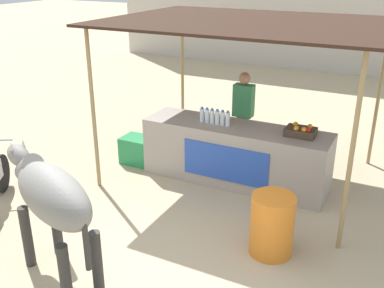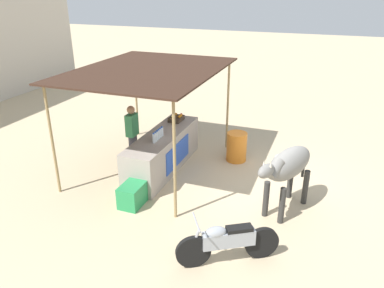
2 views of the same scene
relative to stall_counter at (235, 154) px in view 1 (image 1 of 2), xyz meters
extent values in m
plane|color=tan|center=(0.00, -2.20, -0.48)|extent=(60.00, 60.00, 0.00)
cube|color=#9E9389|center=(0.00, 0.00, 0.00)|extent=(3.00, 0.80, 0.96)
cube|color=#264CB2|center=(0.00, -0.41, 0.00)|extent=(1.40, 0.02, 0.58)
cube|color=#382319|center=(0.00, 0.30, 2.05)|extent=(4.20, 3.20, 0.04)
cylinder|color=#997F51|center=(-1.89, -1.14, 0.79)|extent=(0.06, 0.06, 2.53)
cylinder|color=#997F51|center=(1.89, -1.14, 0.79)|extent=(0.06, 0.06, 2.53)
cylinder|color=#997F51|center=(-1.89, 1.74, 0.79)|extent=(0.06, 0.06, 2.53)
cylinder|color=#997F51|center=(1.89, 1.74, 0.79)|extent=(0.06, 0.06, 2.53)
cylinder|color=silver|center=(-0.57, -0.05, 0.59)|extent=(0.07, 0.07, 0.22)
cylinder|color=blue|center=(-0.57, -0.05, 0.71)|extent=(0.04, 0.04, 0.03)
cylinder|color=silver|center=(-0.48, -0.05, 0.59)|extent=(0.07, 0.07, 0.22)
cylinder|color=blue|center=(-0.48, -0.05, 0.71)|extent=(0.04, 0.04, 0.03)
cylinder|color=silver|center=(-0.39, -0.05, 0.59)|extent=(0.07, 0.07, 0.22)
cylinder|color=blue|center=(-0.39, -0.05, 0.71)|extent=(0.04, 0.04, 0.03)
cylinder|color=silver|center=(-0.30, -0.05, 0.59)|extent=(0.07, 0.07, 0.22)
cylinder|color=blue|center=(-0.30, -0.05, 0.71)|extent=(0.04, 0.04, 0.03)
cylinder|color=silver|center=(-0.21, -0.05, 0.59)|extent=(0.07, 0.07, 0.22)
cylinder|color=blue|center=(-0.21, -0.05, 0.71)|extent=(0.04, 0.04, 0.03)
cylinder|color=silver|center=(-0.12, -0.05, 0.59)|extent=(0.07, 0.07, 0.22)
cylinder|color=blue|center=(-0.12, -0.05, 0.71)|extent=(0.04, 0.04, 0.03)
cube|color=#3F3326|center=(1.01, 0.05, 0.54)|extent=(0.44, 0.32, 0.12)
sphere|color=#8CB22D|center=(0.91, 0.11, 0.63)|extent=(0.08, 0.08, 0.08)
sphere|color=orange|center=(1.13, 0.11, 0.63)|extent=(0.08, 0.08, 0.08)
sphere|color=orange|center=(0.91, 0.10, 0.63)|extent=(0.08, 0.08, 0.08)
sphere|color=#B21E19|center=(1.14, -0.04, 0.63)|extent=(0.08, 0.08, 0.08)
sphere|color=orange|center=(0.97, -0.06, 0.63)|extent=(0.08, 0.08, 0.08)
sphere|color=orange|center=(1.08, -0.06, 0.63)|extent=(0.08, 0.08, 0.08)
cylinder|color=#383842|center=(-0.17, 0.75, -0.04)|extent=(0.22, 0.22, 0.88)
cube|color=#337F4C|center=(-0.17, 0.75, 0.68)|extent=(0.34, 0.20, 0.56)
sphere|color=#A87A56|center=(-0.17, 0.75, 1.07)|extent=(0.20, 0.20, 0.20)
cube|color=#268C4C|center=(-1.80, -0.10, -0.24)|extent=(0.60, 0.44, 0.48)
cylinder|color=orange|center=(1.15, -1.62, -0.09)|extent=(0.54, 0.54, 0.78)
ellipsoid|color=gray|center=(-0.81, -3.18, 0.60)|extent=(1.49, 1.01, 0.60)
cylinder|color=#302F2D|center=(-1.33, -3.17, -0.09)|extent=(0.12, 0.12, 0.78)
cylinder|color=#302F2D|center=(-1.19, -2.83, -0.09)|extent=(0.12, 0.12, 0.78)
cylinder|color=#302F2D|center=(-0.42, -3.54, -0.09)|extent=(0.12, 0.12, 0.78)
cylinder|color=#302F2D|center=(-0.28, -3.20, -0.09)|extent=(0.12, 0.12, 0.78)
cylinder|color=gray|center=(-1.36, -2.96, 0.71)|extent=(0.51, 0.39, 0.41)
ellipsoid|color=gray|center=(-1.64, -2.85, 0.77)|extent=(0.49, 0.37, 0.26)
cone|color=beige|center=(-1.64, -2.92, 0.91)|extent=(0.05, 0.05, 0.10)
cone|color=beige|center=(-1.59, -2.79, 0.91)|extent=(0.05, 0.05, 0.10)
cylinder|color=#302F2D|center=(-0.19, -3.43, 0.33)|extent=(0.06, 0.06, 0.60)
ellipsoid|color=silver|center=(-0.82, -2.94, 0.60)|extent=(0.45, 0.26, 0.32)
cylinder|color=black|center=(-3.12, -1.98, -0.18)|extent=(0.38, 0.55, 0.60)
camera|label=1|loc=(2.41, -6.25, 2.89)|focal=42.00mm
camera|label=2|loc=(-7.80, -3.72, 3.92)|focal=35.00mm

